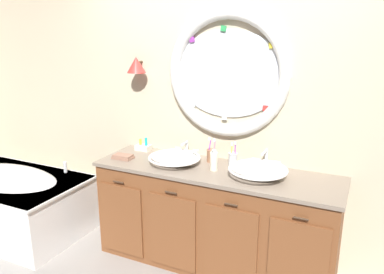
# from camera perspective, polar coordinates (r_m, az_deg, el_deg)

# --- Properties ---
(back_wall_assembly) EXTENTS (6.40, 0.26, 2.60)m
(back_wall_assembly) POSITION_cam_1_polar(r_m,az_deg,el_deg) (3.26, 4.42, 4.96)
(back_wall_assembly) COLOR beige
(back_wall_assembly) RESTS_ON ground_plane
(vanity_counter) EXTENTS (2.01, 0.61, 0.86)m
(vanity_counter) POSITION_cam_1_polar(r_m,az_deg,el_deg) (3.25, 3.37, -11.92)
(vanity_counter) COLOR brown
(vanity_counter) RESTS_ON ground_plane
(bathtub) EXTENTS (1.55, 0.88, 0.66)m
(bathtub) POSITION_cam_1_polar(r_m,az_deg,el_deg) (4.22, -25.79, -8.23)
(bathtub) COLOR white
(bathtub) RESTS_ON ground_plane
(sink_basin_left) EXTENTS (0.44, 0.44, 0.11)m
(sink_basin_left) POSITION_cam_1_polar(r_m,az_deg,el_deg) (3.17, -2.67, -3.11)
(sink_basin_left) COLOR white
(sink_basin_left) RESTS_ON vanity_counter
(sink_basin_right) EXTENTS (0.45, 0.45, 0.13)m
(sink_basin_right) POSITION_cam_1_polar(r_m,az_deg,el_deg) (2.92, 9.87, -4.84)
(sink_basin_right) COLOR white
(sink_basin_right) RESTS_ON vanity_counter
(faucet_set_left) EXTENTS (0.23, 0.12, 0.14)m
(faucet_set_left) POSITION_cam_1_polar(r_m,az_deg,el_deg) (3.37, -0.83, -1.98)
(faucet_set_left) COLOR silver
(faucet_set_left) RESTS_ON vanity_counter
(faucet_set_right) EXTENTS (0.24, 0.15, 0.16)m
(faucet_set_right) POSITION_cam_1_polar(r_m,az_deg,el_deg) (3.13, 11.01, -3.48)
(faucet_set_right) COLOR silver
(faucet_set_right) RESTS_ON vanity_counter
(toothbrush_holder_left) EXTENTS (0.08, 0.08, 0.21)m
(toothbrush_holder_left) POSITION_cam_1_polar(r_m,az_deg,el_deg) (3.23, 2.92, -2.71)
(toothbrush_holder_left) COLOR #996647
(toothbrush_holder_left) RESTS_ON vanity_counter
(toothbrush_holder_right) EXTENTS (0.08, 0.08, 0.20)m
(toothbrush_holder_right) POSITION_cam_1_polar(r_m,az_deg,el_deg) (3.17, 6.16, -3.16)
(toothbrush_holder_right) COLOR silver
(toothbrush_holder_right) RESTS_ON vanity_counter
(soap_dispenser) EXTENTS (0.06, 0.07, 0.18)m
(soap_dispenser) POSITION_cam_1_polar(r_m,az_deg,el_deg) (3.03, 3.31, -3.56)
(soap_dispenser) COLOR #EFE5C6
(soap_dispenser) RESTS_ON vanity_counter
(folded_hand_towel) EXTENTS (0.18, 0.11, 0.04)m
(folded_hand_towel) POSITION_cam_1_polar(r_m,az_deg,el_deg) (3.37, -10.33, -2.93)
(folded_hand_towel) COLOR #936B56
(folded_hand_towel) RESTS_ON vanity_counter
(toiletry_basket) EXTENTS (0.14, 0.10, 0.12)m
(toiletry_basket) POSITION_cam_1_polar(r_m,az_deg,el_deg) (3.57, -7.31, -1.49)
(toiletry_basket) COLOR beige
(toiletry_basket) RESTS_ON vanity_counter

